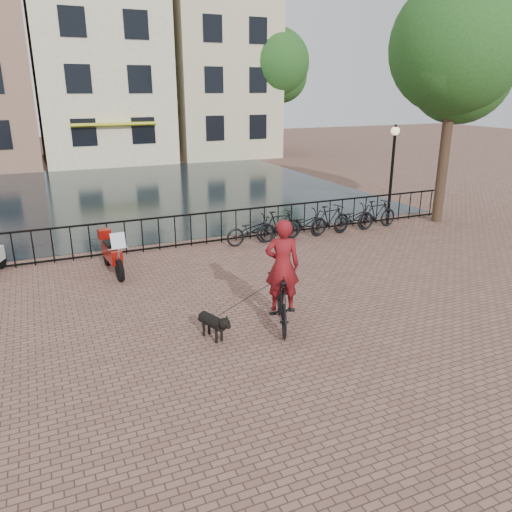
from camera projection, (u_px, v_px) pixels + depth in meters
name	position (u px, v px, depth m)	size (l,w,h in m)	color
ground	(326.00, 372.00, 8.63)	(100.00, 100.00, 0.00)	brown
canal_water	(135.00, 192.00, 23.64)	(20.00, 20.00, 0.00)	black
railing	(191.00, 230.00, 15.41)	(20.00, 0.05, 1.02)	black
canal_house_mid	(99.00, 69.00, 32.97)	(8.00, 9.50, 11.80)	beige
canal_house_right	(213.00, 59.00, 35.79)	(7.00, 9.00, 13.30)	beige
tree_near_right	(457.00, 47.00, 16.57)	(4.48, 4.48, 8.24)	black
tree_far_right	(275.00, 63.00, 34.61)	(4.76, 4.76, 8.76)	black
lamp_post	(393.00, 158.00, 17.22)	(0.30, 0.30, 3.45)	black
cyclist	(282.00, 280.00, 10.00)	(1.22, 2.00, 2.65)	black
dog	(212.00, 325.00, 9.71)	(0.56, 0.91, 0.59)	black
motorcycle	(112.00, 249.00, 13.09)	(0.61, 1.89, 1.33)	maroon
parked_bike_0	(252.00, 230.00, 15.59)	(0.60, 1.72, 0.90)	black
parked_bike_1	(279.00, 226.00, 15.94)	(0.47, 1.66, 1.00)	black
parked_bike_2	(305.00, 224.00, 16.32)	(0.60, 1.72, 0.90)	black
parked_bike_3	(330.00, 220.00, 16.67)	(0.47, 1.66, 1.00)	black
parked_bike_4	(354.00, 218.00, 17.05)	(0.60, 1.72, 0.90)	black
parked_bike_5	(377.00, 214.00, 17.39)	(0.47, 1.66, 1.00)	black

